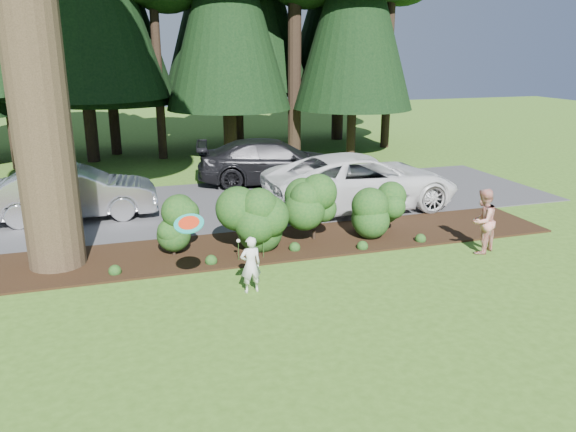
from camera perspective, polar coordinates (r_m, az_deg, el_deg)
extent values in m
plane|color=#3B601B|center=(11.22, 0.76, -8.59)|extent=(80.00, 80.00, 0.00)
cube|color=black|center=(14.10, -3.40, -3.11)|extent=(16.00, 2.50, 0.05)
cube|color=#38383A|center=(18.07, -6.74, 1.21)|extent=(22.00, 6.00, 0.03)
sphere|color=#134015|center=(13.53, -11.63, -1.46)|extent=(1.08, 1.08, 1.08)
cylinder|color=black|center=(13.70, -11.51, -3.49)|extent=(0.08, 0.08, 0.30)
sphere|color=#134015|center=(13.55, -4.03, 0.09)|extent=(1.35, 1.35, 1.35)
cylinder|color=black|center=(13.79, -3.96, -3.04)|extent=(0.08, 0.08, 0.30)
sphere|color=#134015|center=(14.36, 2.69, 0.61)|extent=(1.26, 1.26, 1.26)
cylinder|color=black|center=(14.56, 2.65, -1.95)|extent=(0.08, 0.08, 0.30)
sphere|color=#134015|center=(14.91, 9.46, 0.57)|extent=(1.17, 1.17, 1.17)
cylinder|color=black|center=(15.08, 9.36, -1.49)|extent=(0.08, 0.08, 0.30)
cylinder|color=#134015|center=(13.12, -5.04, -3.64)|extent=(0.01, 0.01, 0.50)
sphere|color=white|center=(13.03, -5.07, -2.53)|extent=(0.09, 0.09, 0.09)
cylinder|color=#134015|center=(13.18, -3.77, -3.51)|extent=(0.01, 0.01, 0.50)
sphere|color=white|center=(13.09, -3.79, -2.40)|extent=(0.09, 0.09, 0.09)
cylinder|color=#134015|center=(13.25, -2.51, -3.38)|extent=(0.01, 0.01, 0.50)
sphere|color=white|center=(13.16, -2.52, -2.28)|extent=(0.09, 0.09, 0.09)
cylinder|color=black|center=(24.65, -20.33, 16.73)|extent=(0.50, 0.50, 10.50)
cylinder|color=black|center=(23.24, -12.59, 15.24)|extent=(0.50, 0.50, 8.75)
cylinder|color=black|center=(24.71, -5.71, 18.44)|extent=(0.50, 0.50, 11.20)
cylinder|color=black|center=(26.44, 0.51, 16.49)|extent=(0.50, 0.50, 9.45)
cylinder|color=black|center=(25.96, 7.12, 17.92)|extent=(0.50, 0.50, 10.85)
cylinder|color=black|center=(28.84, 10.09, 16.61)|extent=(0.50, 0.50, 9.80)
cylinder|color=black|center=(27.65, -16.87, 16.91)|extent=(0.50, 0.50, 10.50)
cylinder|color=black|center=(29.43, -4.66, 18.84)|extent=(0.50, 0.50, 11.90)
cylinder|color=black|center=(30.48, 5.23, 17.10)|extent=(0.50, 0.50, 10.15)
imported|color=#BABABF|center=(17.38, -20.95, 2.27)|extent=(4.73, 1.78, 1.54)
imported|color=silver|center=(17.47, 7.47, 3.53)|extent=(6.06, 2.85, 1.68)
imported|color=black|center=(20.61, -1.51, 5.56)|extent=(5.81, 3.12, 1.60)
imported|color=silver|center=(11.41, -3.81, -4.95)|extent=(0.45, 0.31, 1.19)
imported|color=red|center=(14.31, 19.15, -0.49)|extent=(0.96, 0.89, 1.59)
cylinder|color=teal|center=(10.78, -10.03, -0.76)|extent=(0.60, 0.54, 0.32)
cylinder|color=red|center=(10.78, -10.03, -0.69)|extent=(0.42, 0.38, 0.22)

